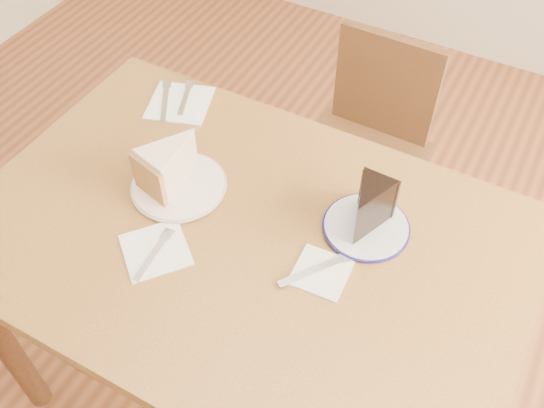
{
  "coord_description": "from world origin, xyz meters",
  "views": [
    {
      "loc": [
        0.44,
        -0.67,
        1.77
      ],
      "look_at": [
        0.03,
        0.07,
        0.8
      ],
      "focal_mm": 40.0,
      "sensor_mm": 36.0,
      "label": 1
    }
  ],
  "objects": [
    {
      "name": "napkin_cream",
      "position": [
        -0.14,
        -0.12,
        0.75
      ],
      "size": [
        0.18,
        0.18,
        0.0
      ],
      "primitive_type": "cube",
      "rotation": [
        0.0,
        0.0,
        0.88
      ],
      "color": "white",
      "rests_on": "table"
    },
    {
      "name": "carrot_cake",
      "position": [
        -0.21,
        0.06,
        0.81
      ],
      "size": [
        0.13,
        0.16,
        0.09
      ],
      "primitive_type": null,
      "rotation": [
        0.0,
        0.0,
        -0.25
      ],
      "color": "beige",
      "rests_on": "plate_cream"
    },
    {
      "name": "fork_cream",
      "position": [
        -0.13,
        -0.14,
        0.76
      ],
      "size": [
        0.03,
        0.14,
        0.0
      ],
      "primitive_type": "cube",
      "rotation": [
        0.0,
        0.0,
        0.09
      ],
      "color": "silver",
      "rests_on": "napkin_cream"
    },
    {
      "name": "ground",
      "position": [
        0.0,
        0.0,
        0.0
      ],
      "size": [
        4.0,
        4.0,
        0.0
      ],
      "primitive_type": "plane",
      "color": "#492413",
      "rests_on": "ground"
    },
    {
      "name": "fork_spare",
      "position": [
        -0.36,
        0.31,
        0.76
      ],
      "size": [
        0.07,
        0.13,
        0.0
      ],
      "primitive_type": "cube",
      "rotation": [
        0.0,
        0.0,
        0.39
      ],
      "color": "silver",
      "rests_on": "napkin_spare"
    },
    {
      "name": "chocolate_cake",
      "position": [
        0.22,
        0.13,
        0.81
      ],
      "size": [
        0.08,
        0.11,
        0.1
      ],
      "primitive_type": null,
      "rotation": [
        0.0,
        0.0,
        3.1
      ],
      "color": "black",
      "rests_on": "plate_navy"
    },
    {
      "name": "plate_cream",
      "position": [
        -0.2,
        0.05,
        0.76
      ],
      "size": [
        0.21,
        0.21,
        0.01
      ],
      "primitive_type": "cylinder",
      "color": "white",
      "rests_on": "table"
    },
    {
      "name": "table",
      "position": [
        0.0,
        0.0,
        0.65
      ],
      "size": [
        1.2,
        0.8,
        0.75
      ],
      "color": "#4F3315",
      "rests_on": "ground"
    },
    {
      "name": "plate_navy",
      "position": [
        0.22,
        0.14,
        0.76
      ],
      "size": [
        0.18,
        0.18,
        0.01
      ],
      "primitive_type": "cylinder",
      "color": "silver",
      "rests_on": "table"
    },
    {
      "name": "chair_far",
      "position": [
        0.03,
        0.68,
        0.43
      ],
      "size": [
        0.39,
        0.39,
        0.78
      ],
      "rotation": [
        0.0,
        0.0,
        3.12
      ],
      "color": "black",
      "rests_on": "ground"
    },
    {
      "name": "napkin_spare",
      "position": [
        -0.36,
        0.3,
        0.75
      ],
      "size": [
        0.19,
        0.19,
        0.0
      ],
      "primitive_type": "cube",
      "rotation": [
        0.0,
        0.0,
        0.32
      ],
      "color": "white",
      "rests_on": "table"
    },
    {
      "name": "knife_navy",
      "position": [
        0.18,
        -0.01,
        0.76
      ],
      "size": [
        0.11,
        0.15,
        0.0
      ],
      "primitive_type": "cube",
      "rotation": [
        0.0,
        0.0,
        -0.61
      ],
      "color": "silver",
      "rests_on": "napkin_navy"
    },
    {
      "name": "napkin_navy",
      "position": [
        0.19,
        -0.01,
        0.75
      ],
      "size": [
        0.12,
        0.12,
        0.0
      ],
      "primitive_type": "cube",
      "rotation": [
        0.0,
        0.0,
        0.07
      ],
      "color": "white",
      "rests_on": "table"
    },
    {
      "name": "knife_spare",
      "position": [
        -0.4,
        0.28,
        0.76
      ],
      "size": [
        0.09,
        0.14,
        0.0
      ],
      "primitive_type": "cube",
      "rotation": [
        0.0,
        0.0,
        0.54
      ],
      "color": "silver",
      "rests_on": "napkin_spare"
    }
  ]
}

